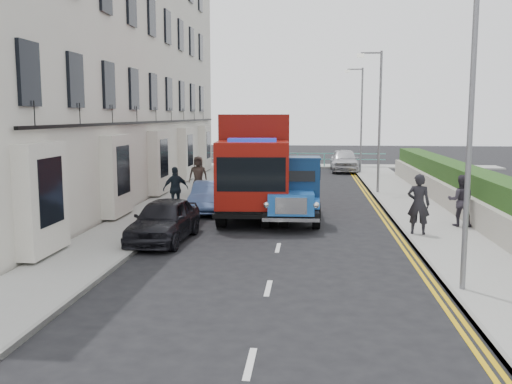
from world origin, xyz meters
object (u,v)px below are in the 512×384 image
(parked_car_front, at_px, (164,220))
(lamp_near, at_px, (465,112))
(lamp_far, at_px, (360,114))
(bedford_lorry, at_px, (291,194))
(pedestrian_east_near, at_px, (418,204))
(lamp_mid, at_px, (377,113))
(red_lorry, at_px, (256,161))

(parked_car_front, bearing_deg, lamp_near, -27.37)
(lamp_far, distance_m, bedford_lorry, 18.80)
(parked_car_front, relative_size, pedestrian_east_near, 2.03)
(lamp_far, bearing_deg, lamp_mid, -90.00)
(lamp_mid, bearing_deg, pedestrian_east_near, -88.74)
(lamp_far, distance_m, red_lorry, 16.95)
(bedford_lorry, xyz_separation_m, pedestrian_east_near, (4.14, -1.96, -0.01))
(lamp_far, distance_m, pedestrian_east_near, 20.32)
(lamp_mid, xyz_separation_m, red_lorry, (-5.43, -5.95, -1.90))
(lamp_mid, height_order, parked_car_front, lamp_mid)
(lamp_far, height_order, bedford_lorry, lamp_far)
(parked_car_front, bearing_deg, bedford_lorry, 43.35)
(lamp_near, bearing_deg, bedford_lorry, 116.56)
(lamp_far, bearing_deg, pedestrian_east_near, -89.37)
(lamp_far, height_order, red_lorry, lamp_far)
(bedford_lorry, bearing_deg, pedestrian_east_near, -27.04)
(lamp_mid, height_order, lamp_far, same)
(bedford_lorry, bearing_deg, parked_car_front, -141.54)
(lamp_mid, relative_size, bedford_lorry, 1.35)
(red_lorry, xyz_separation_m, parked_car_front, (-2.35, -5.47, -1.43))
(red_lorry, bearing_deg, parked_car_front, -116.59)
(lamp_mid, relative_size, parked_car_front, 1.77)
(lamp_near, xyz_separation_m, lamp_far, (0.00, 26.00, 0.00))
(red_lorry, bearing_deg, bedford_lorry, -59.08)
(red_lorry, height_order, parked_car_front, red_lorry)
(lamp_near, distance_m, lamp_far, 26.00)
(lamp_near, relative_size, red_lorry, 0.91)
(lamp_far, relative_size, red_lorry, 0.91)
(lamp_near, relative_size, lamp_far, 1.00)
(parked_car_front, bearing_deg, lamp_mid, 58.87)
(lamp_near, distance_m, lamp_mid, 16.00)
(parked_car_front, bearing_deg, red_lorry, 69.88)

